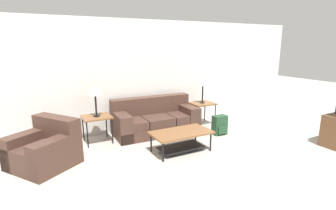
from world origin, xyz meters
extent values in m
cube|color=white|center=(0.00, 4.76, 1.30)|extent=(9.19, 0.06, 2.60)
cube|color=#4C3328|center=(-0.06, 4.20, 0.11)|extent=(1.96, 0.91, 0.22)
cube|color=#4C3328|center=(-0.71, 4.20, 0.32)|extent=(0.65, 0.78, 0.20)
cube|color=#4C3328|center=(-0.06, 4.18, 0.32)|extent=(0.65, 0.78, 0.20)
cube|color=#4C3328|center=(0.59, 4.16, 0.32)|extent=(0.65, 0.78, 0.20)
cube|color=#4C3328|center=(-0.05, 4.49, 0.62)|extent=(1.95, 0.31, 0.40)
cube|color=#4C3328|center=(-0.89, 4.22, 0.29)|extent=(0.30, 0.86, 0.58)
cube|color=#4C3328|center=(0.77, 4.17, 0.29)|extent=(0.30, 0.86, 0.58)
cube|color=#4C3328|center=(-2.49, 3.56, 0.20)|extent=(1.28, 1.29, 0.40)
cube|color=#4C3328|center=(-2.22, 3.75, 0.60)|extent=(0.74, 0.92, 0.40)
cube|color=#4C3328|center=(-2.68, 3.85, 0.28)|extent=(0.89, 0.72, 0.56)
cube|color=#4C3328|center=(-2.30, 3.28, 0.28)|extent=(0.89, 0.72, 0.56)
cube|color=brown|center=(-0.10, 3.01, 0.38)|extent=(1.16, 0.63, 0.04)
cylinder|color=black|center=(-0.61, 2.75, 0.18)|extent=(0.03, 0.03, 0.37)
cylinder|color=black|center=(0.42, 2.75, 0.18)|extent=(0.03, 0.03, 0.37)
cylinder|color=black|center=(-0.61, 3.27, 0.18)|extent=(0.03, 0.03, 0.37)
cylinder|color=black|center=(0.42, 3.27, 0.18)|extent=(0.03, 0.03, 0.37)
cube|color=black|center=(-0.10, 3.01, 0.08)|extent=(0.87, 0.44, 0.02)
cube|color=brown|center=(-1.40, 4.25, 0.56)|extent=(0.59, 0.53, 0.03)
cylinder|color=black|center=(-1.65, 4.03, 0.27)|extent=(0.03, 0.03, 0.54)
cylinder|color=black|center=(-1.15, 4.03, 0.27)|extent=(0.03, 0.03, 0.54)
cylinder|color=black|center=(-1.65, 4.48, 0.27)|extent=(0.03, 0.03, 0.54)
cylinder|color=black|center=(-1.15, 4.48, 0.27)|extent=(0.03, 0.03, 0.54)
cube|color=brown|center=(1.28, 4.25, 0.56)|extent=(0.59, 0.53, 0.03)
cylinder|color=black|center=(1.03, 4.03, 0.27)|extent=(0.03, 0.03, 0.54)
cylinder|color=black|center=(1.53, 4.03, 0.27)|extent=(0.03, 0.03, 0.54)
cylinder|color=black|center=(1.03, 4.48, 0.27)|extent=(0.03, 0.03, 0.54)
cylinder|color=black|center=(1.53, 4.48, 0.27)|extent=(0.03, 0.03, 0.54)
cylinder|color=black|center=(-1.40, 4.25, 0.58)|extent=(0.14, 0.14, 0.02)
cylinder|color=black|center=(-1.40, 4.25, 0.81)|extent=(0.04, 0.04, 0.43)
cone|color=white|center=(-1.40, 4.25, 1.13)|extent=(0.26, 0.26, 0.22)
cylinder|color=black|center=(1.28, 4.25, 0.58)|extent=(0.14, 0.14, 0.02)
cylinder|color=black|center=(1.28, 4.25, 0.81)|extent=(0.04, 0.04, 0.43)
cone|color=white|center=(1.28, 4.25, 1.13)|extent=(0.26, 0.26, 0.22)
cube|color=#23472D|center=(1.20, 3.44, 0.22)|extent=(0.33, 0.19, 0.44)
cube|color=#23472D|center=(1.20, 3.33, 0.13)|extent=(0.25, 0.05, 0.18)
cylinder|color=#23472D|center=(1.11, 3.56, 0.24)|extent=(0.02, 0.02, 0.33)
cylinder|color=#23472D|center=(1.29, 3.56, 0.24)|extent=(0.02, 0.02, 0.33)
camera|label=1|loc=(-2.57, -1.08, 2.05)|focal=28.00mm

